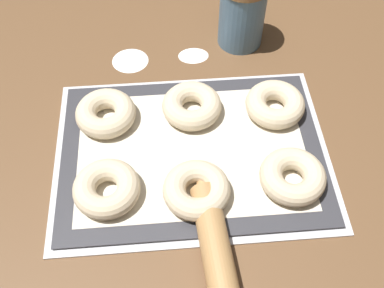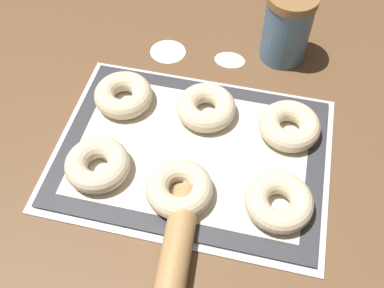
% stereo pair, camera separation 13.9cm
% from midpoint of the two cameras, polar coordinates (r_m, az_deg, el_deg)
% --- Properties ---
extents(ground_plane, '(2.80, 2.80, 0.00)m').
position_cam_midpoint_polar(ground_plane, '(0.80, 5.09, -1.23)').
color(ground_plane, brown).
extents(baking_tray, '(0.48, 0.36, 0.01)m').
position_cam_midpoint_polar(baking_tray, '(0.79, 4.97, -1.73)').
color(baking_tray, silver).
rests_on(baking_tray, ground_plane).
extents(baking_mat, '(0.46, 0.33, 0.00)m').
position_cam_midpoint_polar(baking_mat, '(0.79, 4.99, -1.51)').
color(baking_mat, '#333338').
rests_on(baking_mat, baking_tray).
extents(bagel_front_left, '(0.11, 0.11, 0.04)m').
position_cam_midpoint_polar(bagel_front_left, '(0.75, -6.86, -3.31)').
color(bagel_front_left, beige).
rests_on(bagel_front_left, baking_mat).
extents(bagel_front_center, '(0.11, 0.11, 0.04)m').
position_cam_midpoint_polar(bagel_front_center, '(0.72, 3.92, -6.44)').
color(bagel_front_center, beige).
rests_on(bagel_front_center, baking_mat).
extents(bagel_front_right, '(0.11, 0.11, 0.04)m').
position_cam_midpoint_polar(bagel_front_right, '(0.74, 16.36, -7.79)').
color(bagel_front_right, beige).
rests_on(bagel_front_right, baking_mat).
extents(bagel_back_left, '(0.11, 0.11, 0.04)m').
position_cam_midpoint_polar(bagel_back_left, '(0.84, -4.12, 5.67)').
color(bagel_back_left, beige).
rests_on(bagel_back_left, baking_mat).
extents(bagel_back_center, '(0.11, 0.11, 0.04)m').
position_cam_midpoint_polar(bagel_back_center, '(0.83, 6.60, 4.07)').
color(bagel_back_center, beige).
rests_on(bagel_back_center, baking_mat).
extents(bagel_back_right, '(0.11, 0.11, 0.04)m').
position_cam_midpoint_polar(bagel_back_right, '(0.83, 17.01, 1.63)').
color(bagel_back_right, beige).
rests_on(bagel_back_right, baking_mat).
extents(flour_canister, '(0.10, 0.10, 0.15)m').
position_cam_midpoint_polar(flour_canister, '(0.95, 16.26, 13.70)').
color(flour_canister, slate).
rests_on(flour_canister, ground_plane).
extents(flour_patch_near, '(0.08, 0.07, 0.00)m').
position_cam_midpoint_polar(flour_patch_near, '(0.97, 1.05, 11.30)').
color(flour_patch_near, white).
rests_on(flour_patch_near, ground_plane).
extents(flour_patch_far, '(0.06, 0.05, 0.00)m').
position_cam_midpoint_polar(flour_patch_far, '(0.96, 9.01, 10.12)').
color(flour_patch_far, white).
rests_on(flour_patch_far, ground_plane).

